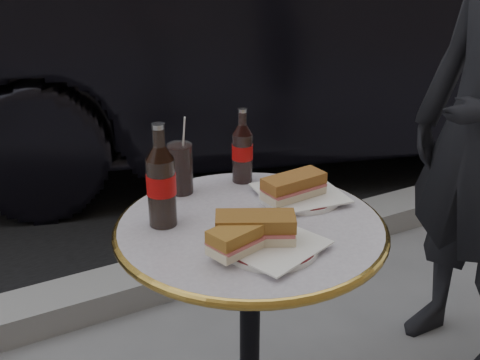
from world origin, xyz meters
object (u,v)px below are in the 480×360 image
cola_bottle_right (242,145)px  bistro_table (250,353)px  cola_glass (180,168)px  cola_bottle_left (161,175)px  plate_left (270,247)px  plate_right (300,196)px  parked_car (280,34)px

cola_bottle_right → bistro_table: bearing=-114.6°
cola_glass → cola_bottle_left: bearing=-127.0°
bistro_table → plate_left: plate_left is taller
bistro_table → plate_right: plate_right is taller
plate_left → bistro_table: bearing=79.7°
bistro_table → cola_glass: bearing=106.5°
cola_bottle_left → cola_glass: 0.18m
cola_glass → cola_bottle_right: bearing=-3.7°
bistro_table → plate_left: (-0.02, -0.12, 0.37)m
plate_right → cola_glass: size_ratio=1.58×
cola_bottle_left → parked_car: (1.54, 1.93, -0.10)m
plate_left → cola_bottle_left: size_ratio=0.84×
bistro_table → cola_bottle_right: 0.53m
plate_left → parked_car: 2.55m
plate_right → cola_bottle_right: 0.20m
cola_glass → parked_car: parked_car is taller
cola_bottle_left → cola_glass: bearing=53.0°
cola_bottle_left → cola_bottle_right: (0.28, 0.13, -0.02)m
plate_left → parked_car: size_ratio=0.04×
cola_glass → parked_car: (1.43, 1.79, -0.05)m
plate_right → cola_bottle_left: (-0.35, 0.03, 0.11)m
plate_left → plate_right: size_ratio=0.98×
cola_bottle_right → cola_glass: size_ratio=1.54×
cola_bottle_right → plate_right: bearing=-65.5°
plate_right → cola_bottle_left: cola_bottle_left is taller
plate_right → parked_car: parked_car is taller
plate_right → parked_car: size_ratio=0.04×
plate_left → cola_glass: size_ratio=1.55×
plate_right → plate_left: bearing=-137.1°
bistro_table → parked_car: 2.47m
bistro_table → cola_bottle_left: size_ratio=3.08×
bistro_table → cola_glass: (-0.07, 0.23, 0.43)m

